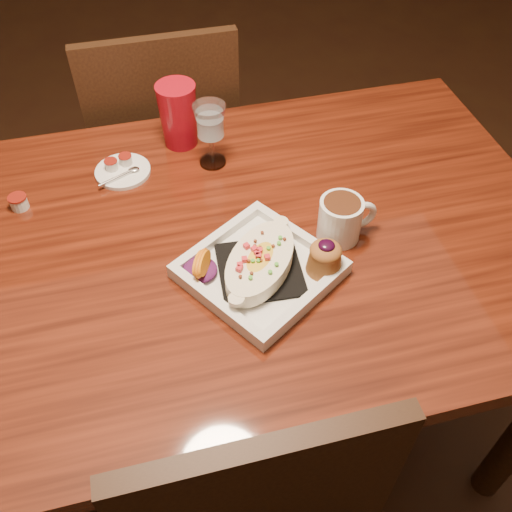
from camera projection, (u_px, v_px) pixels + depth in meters
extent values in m
plane|color=black|center=(217.00, 417.00, 1.69)|extent=(7.00, 7.00, 0.00)
cube|color=maroon|center=(199.00, 251.00, 1.15)|extent=(1.50, 0.90, 0.04)
cylinder|color=black|center=(398.00, 209.00, 1.78)|extent=(0.07, 0.07, 0.71)
cube|color=black|center=(262.00, 512.00, 0.84)|extent=(0.40, 0.03, 0.46)
cube|color=black|center=(166.00, 153.00, 1.81)|extent=(0.42, 0.42, 0.04)
cylinder|color=black|center=(212.00, 167.00, 2.11)|extent=(0.04, 0.04, 0.45)
cylinder|color=black|center=(120.00, 182.00, 2.06)|extent=(0.04, 0.04, 0.45)
cylinder|color=black|center=(232.00, 231.00, 1.89)|extent=(0.04, 0.04, 0.45)
cylinder|color=black|center=(129.00, 249.00, 1.84)|extent=(0.04, 0.04, 0.45)
cube|color=black|center=(165.00, 121.00, 1.50)|extent=(0.40, 0.03, 0.46)
cube|color=white|center=(260.00, 272.00, 1.07)|extent=(0.34, 0.34, 0.01)
cube|color=black|center=(260.00, 269.00, 1.07)|extent=(0.16, 0.16, 0.01)
ellipsoid|color=yellow|center=(260.00, 262.00, 1.05)|extent=(0.18, 0.19, 0.03)
ellipsoid|color=#53134E|center=(200.00, 270.00, 1.06)|extent=(0.07, 0.07, 0.02)
cone|color=brown|center=(325.00, 260.00, 1.05)|extent=(0.07, 0.07, 0.05)
ellipsoid|color=brown|center=(326.00, 251.00, 1.04)|extent=(0.06, 0.06, 0.03)
ellipsoid|color=black|center=(327.00, 245.00, 1.02)|extent=(0.03, 0.03, 0.01)
cylinder|color=white|center=(340.00, 220.00, 1.11)|extent=(0.09, 0.09, 0.09)
cylinder|color=#3C1E10|center=(342.00, 206.00, 1.09)|extent=(0.07, 0.07, 0.02)
torus|color=white|center=(361.00, 215.00, 1.12)|extent=(0.06, 0.02, 0.06)
cylinder|color=silver|center=(213.00, 162.00, 1.30)|extent=(0.06, 0.06, 0.01)
cylinder|color=silver|center=(212.00, 149.00, 1.27)|extent=(0.01, 0.01, 0.07)
cone|color=silver|center=(210.00, 122.00, 1.22)|extent=(0.07, 0.07, 0.08)
cylinder|color=white|center=(123.00, 171.00, 1.28)|extent=(0.12, 0.12, 0.01)
cylinder|color=silver|center=(111.00, 165.00, 1.27)|extent=(0.03, 0.03, 0.02)
cylinder|color=maroon|center=(110.00, 161.00, 1.26)|extent=(0.03, 0.03, 0.00)
cylinder|color=silver|center=(126.00, 160.00, 1.28)|extent=(0.03, 0.03, 0.02)
cylinder|color=maroon|center=(125.00, 156.00, 1.27)|extent=(0.03, 0.03, 0.00)
cylinder|color=silver|center=(19.00, 203.00, 1.19)|extent=(0.04, 0.04, 0.03)
cylinder|color=maroon|center=(17.00, 197.00, 1.18)|extent=(0.04, 0.04, 0.00)
cone|color=#AB0C1B|center=(178.00, 115.00, 1.30)|extent=(0.09, 0.09, 0.15)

